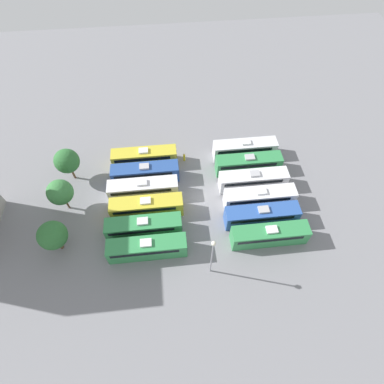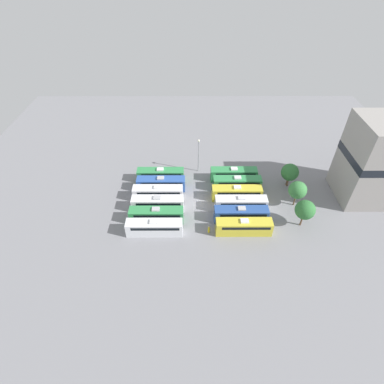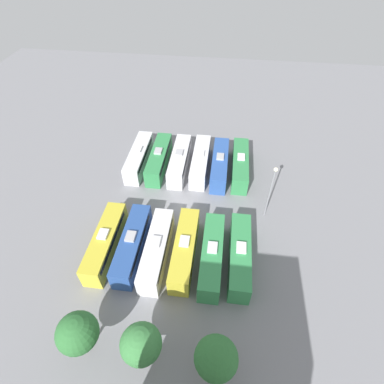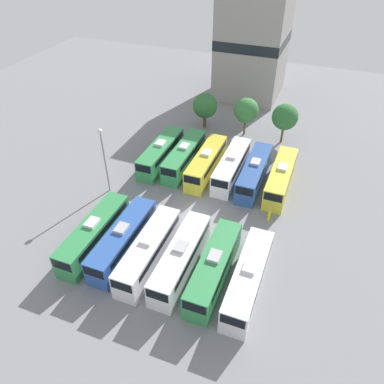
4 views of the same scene
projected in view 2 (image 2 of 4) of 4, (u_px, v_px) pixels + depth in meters
ground_plane at (198, 204)px, 68.44m from camera, size 120.18×120.18×0.00m
bus_0 at (161, 175)px, 73.84m from camera, size 2.60×11.42×3.53m
bus_1 at (161, 183)px, 71.23m from camera, size 2.60×11.42×3.53m
bus_2 at (158, 192)px, 68.70m from camera, size 2.60×11.42×3.53m
bus_3 at (158, 203)px, 65.99m from camera, size 2.60×11.42×3.53m
bus_4 at (157, 215)px, 63.26m from camera, size 2.60×11.42×3.53m
bus_5 at (155, 227)px, 60.56m from camera, size 2.60×11.42×3.53m
bus_6 at (234, 174)px, 74.03m from camera, size 2.60×11.42×3.53m
bus_7 at (237, 183)px, 71.36m from camera, size 2.60×11.42×3.53m
bus_8 at (237, 193)px, 68.66m from camera, size 2.60×11.42×3.53m
bus_9 at (241, 203)px, 65.96m from camera, size 2.60×11.42×3.53m
bus_10 at (241, 214)px, 63.43m from camera, size 2.60×11.42×3.53m
bus_11 at (244, 226)px, 60.71m from camera, size 2.60×11.42×3.53m
worker_person at (209, 230)px, 61.28m from camera, size 0.36×0.36×1.78m
light_pole at (199, 151)px, 73.94m from camera, size 0.60×0.60×9.28m
tree_0 at (290, 172)px, 70.95m from camera, size 4.16×4.16×6.01m
tree_1 at (298, 190)px, 65.29m from camera, size 3.99×3.99×6.39m
tree_2 at (305, 210)px, 60.53m from camera, size 4.09×4.09×6.48m
depot_building at (378, 161)px, 64.63m from camera, size 11.97×12.90×19.04m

